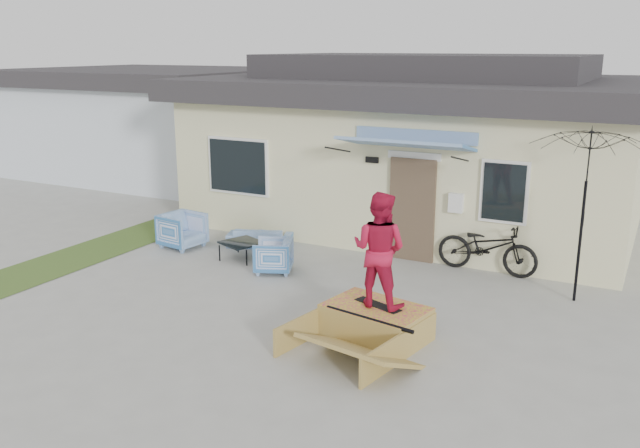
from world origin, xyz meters
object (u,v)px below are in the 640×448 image
at_px(armchair_right, 273,254).
at_px(coffee_table, 242,250).
at_px(patio_umbrella, 584,202).
at_px(loveseat, 260,234).
at_px(skater, 379,248).
at_px(bicycle, 488,241).
at_px(skate_ramp, 376,322).
at_px(skateboard, 378,304).
at_px(armchair_left, 182,229).

bearing_deg(armchair_right, coffee_table, -134.83).
xyz_separation_m(coffee_table, patio_umbrella, (6.39, 0.70, 1.57)).
bearing_deg(loveseat, coffee_table, 79.03).
bearing_deg(skater, bicycle, -98.45).
bearing_deg(coffee_table, skater, -29.38).
distance_m(armchair_right, skate_ramp, 3.49).
distance_m(coffee_table, bicycle, 4.91).
xyz_separation_m(armchair_right, skate_ramp, (2.94, -1.87, -0.11)).
bearing_deg(armchair_right, bicycle, 94.43).
height_order(skate_ramp, skateboard, skateboard).
distance_m(coffee_table, skateboard, 4.55).
bearing_deg(armchair_left, armchair_right, -92.88).
bearing_deg(armchair_right, skateboard, 35.53).
height_order(bicycle, skateboard, bicycle).
xyz_separation_m(bicycle, patio_umbrella, (1.72, -0.78, 1.13)).
xyz_separation_m(loveseat, skate_ramp, (4.10, -3.20, -0.03)).
xyz_separation_m(bicycle, skateboard, (-0.71, -3.71, -0.11)).
distance_m(armchair_right, skateboard, 3.47).
xyz_separation_m(loveseat, skater, (4.11, -3.16, 1.13)).
xyz_separation_m(armchair_right, skater, (2.95, -1.82, 1.04)).
distance_m(loveseat, skate_ramp, 5.21).
height_order(armchair_left, coffee_table, armchair_left).
xyz_separation_m(armchair_right, bicycle, (3.67, 1.89, 0.26)).
height_order(loveseat, skater, skater).
relative_size(armchair_right, bicycle, 0.37).
relative_size(coffee_table, skater, 0.43).
bearing_deg(coffee_table, patio_umbrella, 6.29).
relative_size(armchair_right, skater, 0.42).
bearing_deg(patio_umbrella, coffee_table, -173.71).
relative_size(armchair_right, coffee_table, 0.97).
distance_m(loveseat, coffee_table, 0.95).
bearing_deg(skateboard, patio_umbrella, 69.74).
relative_size(bicycle, skate_ramp, 1.00).
bearing_deg(armchair_left, bicycle, -69.63).
bearing_deg(bicycle, armchair_right, 119.35).
distance_m(armchair_left, skateboard, 6.02).
relative_size(patio_umbrella, skater, 1.28).
bearing_deg(skateboard, loveseat, 161.99).
distance_m(loveseat, armchair_right, 1.77).
height_order(patio_umbrella, skateboard, patio_umbrella).
bearing_deg(skateboard, skate_ramp, -80.98).
height_order(loveseat, skateboard, loveseat).
distance_m(bicycle, skater, 3.86).
xyz_separation_m(armchair_left, skateboard, (5.56, -2.31, 0.09)).
bearing_deg(skate_ramp, patio_umbrella, 61.07).
height_order(skate_ramp, skater, skater).
height_order(loveseat, armchair_right, armchair_right).
distance_m(armchair_left, patio_umbrella, 8.13).
bearing_deg(skateboard, armchair_left, 176.89).
bearing_deg(coffee_table, skateboard, -29.38).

